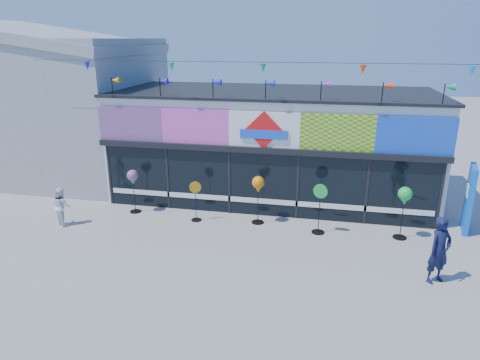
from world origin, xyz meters
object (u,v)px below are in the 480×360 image
(spinner_4, at_px, (405,198))
(adult_man, at_px, (439,250))
(spinner_0, at_px, (133,178))
(spinner_1, at_px, (196,200))
(spinner_3, at_px, (319,207))
(blue_sign, at_px, (469,199))
(child, at_px, (62,206))
(spinner_2, at_px, (258,186))

(spinner_4, xyz_separation_m, adult_man, (0.52, -2.48, -0.47))
(spinner_0, height_order, spinner_4, spinner_4)
(spinner_1, height_order, spinner_3, spinner_3)
(blue_sign, relative_size, adult_man, 1.23)
(spinner_0, height_order, spinner_3, spinner_3)
(spinner_1, distance_m, adult_man, 7.66)
(adult_man, bearing_deg, blue_sign, 31.98)
(spinner_0, distance_m, spinner_1, 2.47)
(child, bearing_deg, spinner_3, -139.25)
(spinner_4, bearing_deg, spinner_2, 176.77)
(adult_man, relative_size, child, 1.37)
(spinner_0, relative_size, spinner_1, 1.13)
(spinner_4, xyz_separation_m, child, (-11.04, -1.16, -0.71))
(spinner_2, height_order, spinner_3, spinner_2)
(spinner_2, xyz_separation_m, spinner_3, (2.05, -0.39, -0.46))
(spinner_3, xyz_separation_m, child, (-8.49, -1.04, -0.23))
(spinner_2, bearing_deg, spinner_3, -10.73)
(spinner_2, bearing_deg, blue_sign, 6.65)
(spinner_2, relative_size, spinner_3, 1.00)
(blue_sign, distance_m, child, 13.38)
(spinner_1, height_order, child, spinner_1)
(spinner_1, distance_m, spinner_4, 6.74)
(blue_sign, bearing_deg, spinner_1, -161.44)
(spinner_2, distance_m, spinner_3, 2.14)
(spinner_2, height_order, adult_man, adult_man)
(spinner_0, height_order, spinner_1, spinner_0)
(spinner_1, xyz_separation_m, spinner_2, (2.12, 0.23, 0.59))
(spinner_3, height_order, spinner_4, spinner_4)
(spinner_4, distance_m, child, 11.12)
(spinner_1, relative_size, spinner_3, 0.85)
(spinner_0, distance_m, spinner_4, 9.12)
(adult_man, bearing_deg, child, 140.34)
(spinner_2, height_order, child, spinner_2)
(spinner_2, bearing_deg, spinner_0, 179.28)
(spinner_1, height_order, spinner_2, spinner_2)
(spinner_2, bearing_deg, spinner_1, -173.76)
(spinner_1, xyz_separation_m, spinner_4, (6.71, -0.03, 0.62))
(spinner_0, bearing_deg, blue_sign, 3.71)
(spinner_0, bearing_deg, spinner_1, -6.86)
(spinner_1, bearing_deg, spinner_4, -0.24)
(spinner_3, distance_m, child, 8.56)
(blue_sign, distance_m, spinner_2, 6.80)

